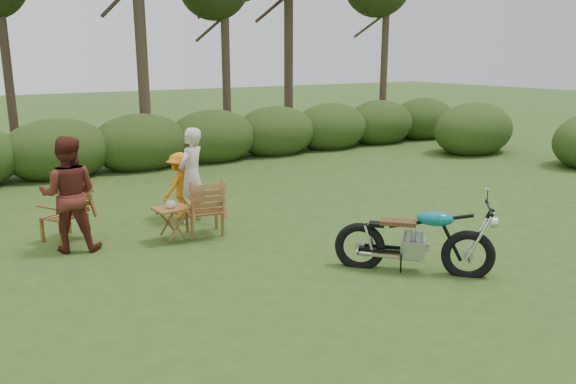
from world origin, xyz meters
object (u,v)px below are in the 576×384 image
adult_a (194,221)px  adult_b (74,250)px  cup (171,205)px  lawn_chair_right (205,234)px  lawn_chair_left (66,240)px  side_table (172,224)px  child (182,218)px  motorcycle (412,271)px

adult_a → adult_b: 2.12m
cup → adult_a: 1.24m
lawn_chair_right → adult_b: adult_b is taller
lawn_chair_left → side_table: (1.39, -0.96, 0.27)m
lawn_chair_left → adult_b: adult_b is taller
side_table → adult_a: (0.69, 0.81, -0.27)m
cup → child: bearing=61.8°
lawn_chair_left → adult_a: size_ratio=0.57×
lawn_chair_right → adult_a: bearing=-88.1°
lawn_chair_left → cup: bearing=115.8°
motorcycle → lawn_chair_right: size_ratio=2.19×
motorcycle → lawn_chair_left: size_ratio=2.12×
lawn_chair_right → cup: size_ratio=6.71×
adult_a → child: (-0.09, 0.32, 0.00)m
lawn_chair_right → side_table: (-0.56, -0.05, 0.27)m
lawn_chair_left → child: (1.99, 0.17, 0.00)m
motorcycle → lawn_chair_left: (-3.63, 3.87, 0.00)m
motorcycle → child: (-1.64, 4.04, 0.00)m
lawn_chair_right → child: bearing=-80.6°
lawn_chair_left → adult_b: bearing=60.8°
motorcycle → lawn_chair_left: motorcycle is taller
cup → lawn_chair_right: bearing=6.5°
motorcycle → child: 4.36m
lawn_chair_right → adult_a: (0.13, 0.76, 0.00)m
child → adult_b: bearing=-5.4°
lawn_chair_left → cup: cup is taller
motorcycle → lawn_chair_right: bearing=165.9°
side_table → cup: size_ratio=4.01×
cup → adult_a: bearing=49.6°
child → adult_a: bearing=80.4°
adult_b → child: bearing=-137.6°
adult_a → lawn_chair_right: bearing=45.6°
cup → adult_a: (0.70, 0.83, -0.59)m
side_table → child: bearing=62.1°
side_table → adult_a: adult_a is taller
lawn_chair_left → side_table: bearing=116.6°
side_table → adult_a: bearing=49.6°
adult_b → child: 2.12m
motorcycle → side_table: 3.68m
lawn_chair_right → lawn_chair_left: bearing=-13.7°
motorcycle → adult_a: bearing=159.0°
adult_b → motorcycle: bearing=160.2°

